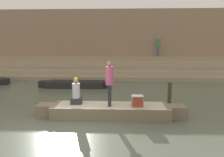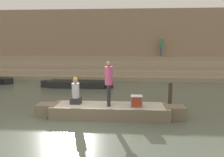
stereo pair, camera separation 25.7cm
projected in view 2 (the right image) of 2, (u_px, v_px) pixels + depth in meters
ground_plane at (66, 131)px, 7.49m from camera, size 120.00×120.00×0.00m
ghat_steps at (104, 70)px, 19.27m from camera, size 36.00×3.46×1.79m
back_wall at (106, 43)px, 20.73m from camera, size 34.20×1.28×6.05m
rowboat_main at (110, 110)px, 8.95m from camera, size 6.05×1.37×0.49m
person_standing at (109, 80)px, 8.62m from camera, size 0.31×0.31×1.79m
person_rowing at (76, 93)px, 9.03m from camera, size 0.44×0.34×1.13m
tv_set at (137, 101)px, 8.67m from camera, size 0.46×0.41×0.44m
moored_boat_shore at (77, 84)px, 14.97m from camera, size 4.92×1.14×0.43m
mooring_post at (170, 94)px, 10.54m from camera, size 0.18×0.18×1.11m
person_on_steps at (161, 45)px, 19.48m from camera, size 0.29×0.29×1.72m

